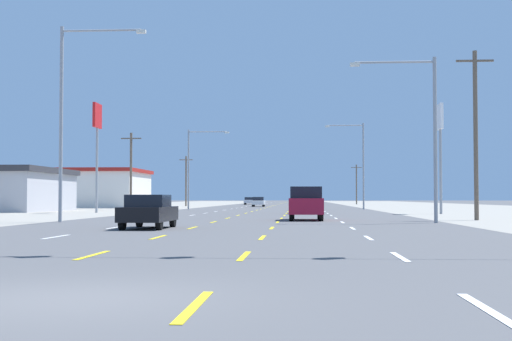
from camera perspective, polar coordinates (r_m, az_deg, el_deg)
ground_plane at (r=75.27m, az=1.35°, el=-3.21°), size 572.00×572.00×0.00m
lot_apron_left at (r=80.18m, az=-16.64°, el=-3.05°), size 28.00×440.00×0.01m
lot_apron_right at (r=78.27m, az=19.80°, el=-3.04°), size 28.00×440.00×0.01m
lane_markings at (r=113.74m, az=2.14°, el=-2.86°), size 10.64×227.60×0.01m
signal_span_wire at (r=18.58m, az=-5.73°, el=10.94°), size 25.01×0.53×9.27m
sedan_inner_left_nearest at (r=31.21m, az=-8.57°, el=-3.22°), size 1.80×4.50×1.46m
suv_inner_right_near at (r=42.40m, az=4.02°, el=-2.60°), size 1.98×4.90×1.98m
sedan_inner_right_mid at (r=59.78m, az=3.89°, el=-2.74°), size 1.80×4.50×1.46m
sedan_inner_right_midfar at (r=95.17m, az=4.10°, el=-2.54°), size 1.80×4.50×1.46m
sedan_inner_left_far at (r=107.07m, az=0.20°, el=-2.51°), size 1.80×4.50×1.46m
sedan_far_left_farther at (r=139.29m, az=-0.55°, el=-2.43°), size 1.80×4.50×1.46m
storefront_left_row_1 at (r=74.66m, az=-19.05°, el=-1.44°), size 9.52×14.57×4.27m
storefront_left_row_2 at (r=100.66m, az=-12.84°, el=-1.40°), size 13.77×13.95×5.24m
pole_sign_left_row_1 at (r=65.66m, az=-12.58°, el=3.27°), size 0.24×2.18×9.82m
pole_sign_right_row_1 at (r=60.92m, az=14.52°, el=2.97°), size 0.24×1.65×9.11m
streetlight_left_row_0 at (r=40.63m, az=-14.67°, el=4.86°), size 4.79×0.26×10.80m
streetlight_right_row_0 at (r=39.02m, az=13.37°, el=3.59°), size 4.58×0.26×8.84m
streetlight_left_row_1 at (r=83.51m, az=-5.05°, el=0.67°), size 4.84×0.26×9.30m
streetlight_right_row_1 at (r=82.83m, az=8.26°, el=0.91°), size 4.50×0.26×9.94m
utility_pole_right_row_0 at (r=44.28m, az=17.16°, el=2.97°), size 2.20×0.26×10.09m
utility_pole_left_row_1 at (r=77.27m, az=-9.97°, el=0.06°), size 2.20×0.26×8.29m
utility_pole_left_row_2 at (r=114.39m, az=-5.62°, el=-0.75°), size 2.20×0.26×8.01m
utility_pole_right_row_3 at (r=148.61m, az=8.04°, el=-1.04°), size 2.20×0.26×8.21m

